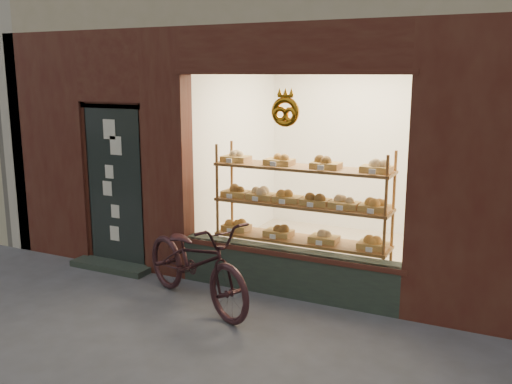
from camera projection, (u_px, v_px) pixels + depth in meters
The scene contains 3 objects.
ground at pixel (147, 366), 5.09m from camera, with size 90.00×90.00×0.00m, color #454545.
display_shelf at pixel (301, 215), 6.95m from camera, with size 2.20×0.45×1.70m.
bicycle at pixel (196, 261), 6.36m from camera, with size 0.67×1.93×1.02m, color black.
Camera 1 is at (2.93, -3.75, 2.57)m, focal length 40.00 mm.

